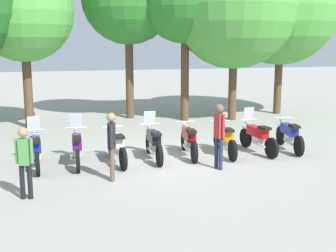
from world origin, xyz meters
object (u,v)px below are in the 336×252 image
object	(u,v)px
motorcycle_1	(77,147)
motorcycle_5	(224,139)
motorcycle_2	(117,146)
motorcycle_4	(189,140)
person_0	(25,158)
motorcycle_0	(36,150)
person_2	(219,131)
motorcycle_6	(257,136)
tree_5	(282,8)
tree_1	(23,12)
motorcycle_3	(154,142)
tree_4	(235,6)
person_1	(112,141)
motorcycle_7	(289,135)

from	to	relation	value
motorcycle_1	motorcycle_5	xyz separation A→B (m)	(4.52, -0.02, -0.01)
motorcycle_2	motorcycle_5	size ratio (longest dim) A/B	1.00
motorcycle_4	person_0	bearing A→B (deg)	125.57
motorcycle_0	motorcycle_2	xyz separation A→B (m)	(2.26, -0.07, -0.01)
motorcycle_0	motorcycle_1	distance (m)	1.13
person_2	person_0	bearing A→B (deg)	-11.18
motorcycle_4	motorcycle_6	distance (m)	2.26
person_2	tree_5	distance (m)	11.00
motorcycle_2	tree_1	distance (m)	7.89
motorcycle_5	motorcycle_6	distance (m)	1.12
motorcycle_3	person_0	distance (m)	4.40
motorcycle_3	person_2	xyz separation A→B (m)	(1.51, -1.49, 0.57)
motorcycle_1	tree_4	xyz separation A→B (m)	(7.15, 5.68, 4.43)
tree_4	tree_5	xyz separation A→B (m)	(2.80, 1.05, 0.07)
motorcycle_0	person_1	distance (m)	2.62
motorcycle_4	motorcycle_5	size ratio (longest dim) A/B	1.00
motorcycle_6	tree_4	size ratio (longest dim) A/B	0.29
motorcycle_6	person_0	distance (m)	7.38
motorcycle_6	person_1	xyz separation A→B (m)	(-4.86, -1.74, 0.52)
motorcycle_0	motorcycle_7	size ratio (longest dim) A/B	1.00
tree_4	motorcycle_7	bearing A→B (deg)	-93.69
tree_5	tree_4	bearing A→B (deg)	-159.50
motorcycle_4	motorcycle_1	bearing A→B (deg)	97.36
person_0	motorcycle_2	bearing A→B (deg)	-31.46
motorcycle_5	person_1	distance (m)	4.15
motorcycle_1	motorcycle_3	bearing A→B (deg)	-87.59
motorcycle_5	motorcycle_7	world-z (taller)	same
motorcycle_2	tree_1	xyz separation A→B (m)	(-2.70, 6.19, 4.09)
motorcycle_2	person_1	size ratio (longest dim) A/B	1.25
person_1	tree_4	xyz separation A→B (m)	(6.36, 7.43, 3.91)
motorcycle_1	motorcycle_6	xyz separation A→B (m)	(5.64, -0.01, 0.00)
motorcycle_4	person_1	bearing A→B (deg)	130.99
motorcycle_0	motorcycle_3	world-z (taller)	same
motorcycle_0	motorcycle_7	world-z (taller)	motorcycle_0
motorcycle_0	motorcycle_2	distance (m)	2.26
motorcycle_6	motorcycle_5	bearing A→B (deg)	84.74
motorcycle_6	motorcycle_7	bearing A→B (deg)	-94.50
motorcycle_2	person_2	size ratio (longest dim) A/B	1.20
motorcycle_0	motorcycle_4	distance (m)	4.53
motorcycle_4	motorcycle_7	world-z (taller)	same
motorcycle_3	tree_1	size ratio (longest dim) A/B	0.33
motorcycle_4	motorcycle_0	bearing A→B (deg)	97.37
motorcycle_0	tree_1	xyz separation A→B (m)	(-0.44, 6.11, 4.07)
motorcycle_3	tree_1	bearing A→B (deg)	33.46
motorcycle_1	motorcycle_5	bearing A→B (deg)	-88.26
motorcycle_2	tree_4	bearing A→B (deg)	-50.66
motorcycle_1	person_0	distance (m)	2.91
tree_1	tree_5	world-z (taller)	tree_5
motorcycle_3	tree_5	size ratio (longest dim) A/B	0.28
motorcycle_6	motorcycle_7	distance (m)	1.14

